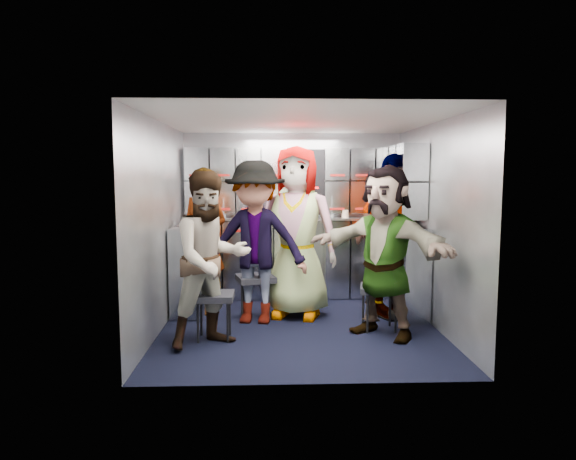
{
  "coord_description": "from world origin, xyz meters",
  "views": [
    {
      "loc": [
        -0.31,
        -5.19,
        1.56
      ],
      "look_at": [
        -0.1,
        0.35,
        0.97
      ],
      "focal_mm": 32.0,
      "sensor_mm": 36.0,
      "label": 1
    }
  ],
  "objects_px": {
    "jump_seat_near_right": "(379,291)",
    "attendant_arc_b": "(255,242)",
    "jump_seat_center": "(296,278)",
    "attendant_arc_c": "(297,232)",
    "jump_seat_near_left": "(214,299)",
    "jump_seat_mid_left": "(256,280)",
    "attendant_standing": "(203,241)",
    "attendant_arc_a": "(211,260)",
    "attendant_arc_d": "(391,236)",
    "attendant_arc_e": "(384,251)",
    "jump_seat_mid_right": "(386,280)"
  },
  "relations": [
    {
      "from": "jump_seat_near_right",
      "to": "attendant_arc_e",
      "type": "relative_size",
      "value": 0.27
    },
    {
      "from": "attendant_arc_d",
      "to": "attendant_arc_c",
      "type": "bearing_deg",
      "value": 140.33
    },
    {
      "from": "jump_seat_near_left",
      "to": "jump_seat_mid_left",
      "type": "distance_m",
      "value": 0.83
    },
    {
      "from": "attendant_arc_a",
      "to": "attendant_arc_c",
      "type": "height_order",
      "value": "attendant_arc_c"
    },
    {
      "from": "attendant_arc_d",
      "to": "attendant_arc_e",
      "type": "xyz_separation_m",
      "value": [
        -0.22,
        -0.69,
        -0.07
      ]
    },
    {
      "from": "jump_seat_near_right",
      "to": "attendant_standing",
      "type": "bearing_deg",
      "value": 158.15
    },
    {
      "from": "attendant_standing",
      "to": "jump_seat_mid_left",
      "type": "bearing_deg",
      "value": 7.21
    },
    {
      "from": "jump_seat_center",
      "to": "attendant_arc_c",
      "type": "relative_size",
      "value": 0.24
    },
    {
      "from": "jump_seat_mid_right",
      "to": "attendant_standing",
      "type": "relative_size",
      "value": 0.25
    },
    {
      "from": "jump_seat_mid_right",
      "to": "attendant_standing",
      "type": "xyz_separation_m",
      "value": [
        -2.08,
        0.05,
        0.46
      ]
    },
    {
      "from": "attendant_standing",
      "to": "attendant_arc_c",
      "type": "bearing_deg",
      "value": 18.26
    },
    {
      "from": "attendant_arc_c",
      "to": "attendant_arc_e",
      "type": "distance_m",
      "value": 1.1
    },
    {
      "from": "jump_seat_mid_right",
      "to": "attendant_arc_d",
      "type": "xyz_separation_m",
      "value": [
        0.0,
        -0.18,
        0.53
      ]
    },
    {
      "from": "attendant_arc_a",
      "to": "attendant_arc_d",
      "type": "relative_size",
      "value": 0.89
    },
    {
      "from": "jump_seat_center",
      "to": "attendant_arc_e",
      "type": "xyz_separation_m",
      "value": [
        0.81,
        -0.91,
        0.44
      ]
    },
    {
      "from": "jump_seat_mid_left",
      "to": "attendant_arc_a",
      "type": "distance_m",
      "value": 1.07
    },
    {
      "from": "jump_seat_near_left",
      "to": "attendant_arc_a",
      "type": "relative_size",
      "value": 0.28
    },
    {
      "from": "attendant_arc_c",
      "to": "attendant_arc_e",
      "type": "bearing_deg",
      "value": -26.96
    },
    {
      "from": "attendant_arc_a",
      "to": "attendant_arc_c",
      "type": "xyz_separation_m",
      "value": [
        0.83,
        0.97,
        0.14
      ]
    },
    {
      "from": "attendant_standing",
      "to": "attendant_arc_e",
      "type": "height_order",
      "value": "attendant_arc_e"
    },
    {
      "from": "jump_seat_mid_left",
      "to": "attendant_arc_b",
      "type": "xyz_separation_m",
      "value": [
        -0.0,
        -0.18,
        0.45
      ]
    },
    {
      "from": "jump_seat_near_right",
      "to": "jump_seat_mid_left",
      "type": "bearing_deg",
      "value": 157.92
    },
    {
      "from": "jump_seat_center",
      "to": "jump_seat_near_right",
      "type": "relative_size",
      "value": 0.99
    },
    {
      "from": "jump_seat_center",
      "to": "attendant_arc_d",
      "type": "bearing_deg",
      "value": -11.99
    },
    {
      "from": "jump_seat_near_left",
      "to": "attendant_arc_e",
      "type": "bearing_deg",
      "value": 1.85
    },
    {
      "from": "jump_seat_center",
      "to": "jump_seat_mid_right",
      "type": "distance_m",
      "value": 1.03
    },
    {
      "from": "jump_seat_mid_left",
      "to": "jump_seat_center",
      "type": "relative_size",
      "value": 1.05
    },
    {
      "from": "jump_seat_mid_left",
      "to": "attendant_standing",
      "type": "relative_size",
      "value": 0.29
    },
    {
      "from": "jump_seat_near_left",
      "to": "jump_seat_mid_right",
      "type": "height_order",
      "value": "jump_seat_near_left"
    },
    {
      "from": "jump_seat_mid_left",
      "to": "attendant_standing",
      "type": "height_order",
      "value": "attendant_standing"
    },
    {
      "from": "jump_seat_near_left",
      "to": "jump_seat_near_right",
      "type": "height_order",
      "value": "jump_seat_near_right"
    },
    {
      "from": "jump_seat_mid_left",
      "to": "attendant_standing",
      "type": "xyz_separation_m",
      "value": [
        -0.6,
        0.23,
        0.41
      ]
    },
    {
      "from": "jump_seat_center",
      "to": "attendant_arc_a",
      "type": "distance_m",
      "value": 1.47
    },
    {
      "from": "attendant_arc_c",
      "to": "attendant_arc_a",
      "type": "bearing_deg",
      "value": -115.39
    },
    {
      "from": "attendant_arc_a",
      "to": "attendant_arc_e",
      "type": "bearing_deg",
      "value": -22.93
    },
    {
      "from": "jump_seat_mid_right",
      "to": "attendant_arc_d",
      "type": "relative_size",
      "value": 0.23
    },
    {
      "from": "jump_seat_center",
      "to": "attendant_arc_e",
      "type": "height_order",
      "value": "attendant_arc_e"
    },
    {
      "from": "jump_seat_near_left",
      "to": "attendant_standing",
      "type": "relative_size",
      "value": 0.27
    },
    {
      "from": "jump_seat_near_left",
      "to": "attendant_arc_e",
      "type": "height_order",
      "value": "attendant_arc_e"
    },
    {
      "from": "attendant_arc_b",
      "to": "jump_seat_mid_right",
      "type": "bearing_deg",
      "value": 23.17
    },
    {
      "from": "jump_seat_near_left",
      "to": "jump_seat_mid_left",
      "type": "height_order",
      "value": "jump_seat_mid_left"
    },
    {
      "from": "jump_seat_near_left",
      "to": "attendant_arc_d",
      "type": "distance_m",
      "value": 2.07
    },
    {
      "from": "attendant_arc_c",
      "to": "attendant_arc_e",
      "type": "relative_size",
      "value": 1.13
    },
    {
      "from": "attendant_arc_a",
      "to": "jump_seat_near_right",
      "type": "bearing_deg",
      "value": -16.87
    },
    {
      "from": "jump_seat_near_left",
      "to": "attendant_arc_e",
      "type": "relative_size",
      "value": 0.27
    },
    {
      "from": "attendant_arc_b",
      "to": "attendant_arc_e",
      "type": "bearing_deg",
      "value": -12.66
    },
    {
      "from": "attendant_arc_a",
      "to": "attendant_arc_b",
      "type": "bearing_deg",
      "value": 32.02
    },
    {
      "from": "jump_seat_near_right",
      "to": "attendant_arc_b",
      "type": "bearing_deg",
      "value": 165.27
    },
    {
      "from": "jump_seat_center",
      "to": "attendant_arc_a",
      "type": "height_order",
      "value": "attendant_arc_a"
    },
    {
      "from": "jump_seat_mid_left",
      "to": "attendant_arc_b",
      "type": "height_order",
      "value": "attendant_arc_b"
    }
  ]
}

